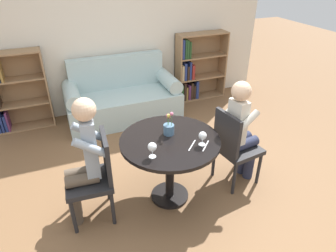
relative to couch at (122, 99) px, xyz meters
The scene contains 15 objects.
ground_plane 1.98m from the couch, 90.00° to the right, with size 16.00×16.00×0.00m, color brown.
back_wall 1.12m from the couch, 90.00° to the left, with size 5.20×0.05×2.70m.
round_table 1.98m from the couch, 90.00° to the right, with size 0.98×0.98×0.73m.
couch is the anchor object (origin of this frame).
bookshelf_left 1.63m from the couch, behind, with size 0.88×0.28×1.14m.
bookshelf_right 1.40m from the couch, 11.09° to the left, with size 0.88×0.28×1.14m.
chair_left 2.06m from the couch, 110.91° to the right, with size 0.45×0.45×0.90m.
chair_right 2.12m from the couch, 69.67° to the right, with size 0.47×0.47×0.90m.
person_left 2.11m from the couch, 113.26° to the right, with size 0.43×0.36×1.27m.
person_right 2.15m from the couch, 67.23° to the right, with size 0.45×0.38×1.22m.
wine_glass_left 2.24m from the couch, 96.59° to the right, with size 0.08×0.08×0.15m.
wine_glass_right 2.23m from the couch, 83.55° to the right, with size 0.08×0.08×0.14m.
flower_vase 1.93m from the couch, 89.19° to the right, with size 0.11×0.11×0.25m.
knife_left_setting 2.24m from the couch, 83.08° to the right, with size 0.14×0.14×0.00m.
fork_left_setting 2.18m from the couch, 85.94° to the right, with size 0.14×0.14×0.00m.
Camera 1 is at (-0.92, -2.24, 2.29)m, focal length 32.00 mm.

